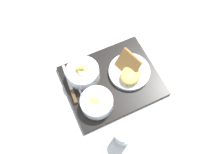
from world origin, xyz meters
The scene contains 8 objects.
ground_plane centered at (0.00, 0.00, 0.00)m, with size 4.00×4.00×0.00m, color silver.
serving_tray centered at (0.00, 0.00, 0.01)m, with size 0.39×0.32×0.02m.
bowl_salad centered at (-0.10, 0.07, 0.05)m, with size 0.13×0.13×0.07m.
bowl_soup centered at (-0.10, -0.07, 0.04)m, with size 0.13×0.13×0.05m.
plate_main centered at (0.08, -0.01, 0.04)m, with size 0.18×0.18×0.09m.
knife centered at (-0.17, 0.03, 0.02)m, with size 0.03×0.19×0.01m.
spoon centered at (-0.14, 0.04, 0.02)m, with size 0.04×0.13×0.01m.
glass_water centered at (-0.07, -0.23, 0.04)m, with size 0.06×0.06×0.09m.
Camera 1 is at (-0.19, -0.38, 0.91)m, focal length 38.00 mm.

